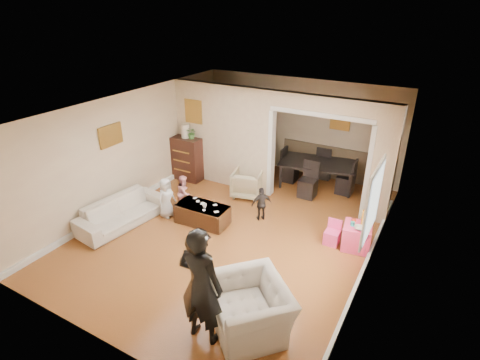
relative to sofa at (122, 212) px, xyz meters
The scene contains 27 objects.
floor 2.46m from the sofa, 25.05° to the left, with size 7.00×7.00×0.00m, color #AD5D2C.
partition_left 3.13m from the sofa, 73.46° to the left, with size 2.75×0.18×2.60m, color beige.
partition_right 5.58m from the sofa, 31.15° to the left, with size 0.55×0.18×2.60m, color beige.
partition_header 4.86m from the sofa, 40.53° to the left, with size 2.22×0.18×0.35m, color beige.
window_pane 5.15m from the sofa, ahead, with size 0.03×0.95×1.10m, color white.
framed_art_partition 3.15m from the sofa, 89.63° to the left, with size 0.45×0.03×0.55m, color brown.
framed_art_sofa_wall 1.65m from the sofa, 138.46° to the left, with size 0.03×0.55×0.40m, color brown.
framed_art_alcove 5.75m from the sofa, 53.46° to the left, with size 0.45×0.03×0.55m, color brown.
sofa is the anchor object (origin of this frame).
armchair_back 3.02m from the sofa, 55.19° to the left, with size 0.69×0.71×0.65m, color tan.
armchair_front 3.97m from the sofa, 17.90° to the right, with size 1.17×1.02×0.76m, color beige.
dresser 2.62m from the sofa, 93.78° to the left, with size 0.85×0.48×1.17m, color black.
table_lamp 2.81m from the sofa, 93.78° to the left, with size 0.22×0.22×0.36m, color beige.
potted_plant 2.79m from the sofa, 89.37° to the left, with size 0.28×0.24×0.31m, color #467634.
coffee_table 1.73m from the sofa, 30.43° to the left, with size 1.13×0.56×0.42m, color #381F11.
coffee_cup 1.80m from the sofa, 27.43° to the left, with size 0.10×0.10×0.09m, color silver.
play_table 4.89m from the sofa, 18.89° to the left, with size 0.52×0.52×0.50m, color #FF437D.
cereal_box 5.04m from the sofa, 19.53° to the left, with size 0.20×0.07×0.30m, color yellow.
cyan_cup 4.78m from the sofa, 18.71° to the left, with size 0.08×0.08×0.08m, color #27C5B8.
toy_block 4.82m from the sofa, 20.71° to the left, with size 0.08×0.06×0.05m, color #B32A16.
play_bowl 4.90m from the sofa, 17.38° to the left, with size 0.20×0.20×0.05m, color silver.
dining_table 4.87m from the sofa, 51.40° to the left, with size 1.90×1.06×0.67m, color black.
adult_person 3.72m from the sofa, 27.34° to the right, with size 0.66×0.44×1.82m, color black.
child_kneel_a 0.98m from the sofa, 48.58° to the left, with size 0.45×0.29×0.92m, color silver.
child_kneel_b 1.42m from the sofa, 56.10° to the left, with size 0.41×0.32×0.85m, color pink.
child_toddler 3.02m from the sofa, 32.61° to the left, with size 0.45×0.19×0.77m, color black.
craft_papers 1.79m from the sofa, 31.63° to the left, with size 0.85×0.45×0.00m.
Camera 1 is at (3.46, -5.95, 4.39)m, focal length 28.39 mm.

